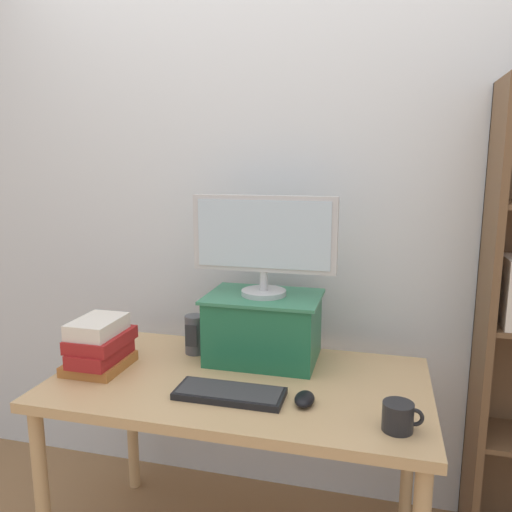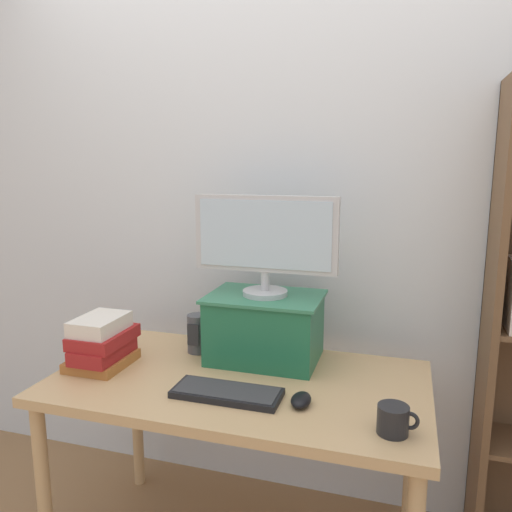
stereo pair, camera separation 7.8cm
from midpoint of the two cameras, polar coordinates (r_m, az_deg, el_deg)
The scene contains 9 objects.
back_wall at distance 2.23m, azimuth 0.95°, elevation 4.83°, with size 7.00×0.08×2.60m.
desk at distance 1.89m, azimuth -3.12°, elevation -16.06°, with size 1.34×0.73×0.76m.
riser_box at distance 1.98m, azimuth -0.25°, elevation -7.98°, with size 0.44×0.32×0.26m.
computer_monitor at distance 1.89m, azimuth -0.27°, elevation 1.89°, with size 0.56×0.17×0.39m.
keyboard at distance 1.72m, azimuth -4.36°, elevation -15.39°, with size 0.36×0.15×0.02m.
computer_mouse at distance 1.67m, azimuth 4.20°, elevation -16.00°, with size 0.06×0.10×0.04m.
book_stack at distance 2.00m, azimuth -18.51°, elevation -9.66°, with size 0.20×0.26×0.20m.
coffee_mug at distance 1.56m, azimuth 14.57°, elevation -17.36°, with size 0.12×0.09×0.08m.
desk_speaker at distance 2.07m, azimuth -8.06°, elevation -8.87°, with size 0.08×0.09×0.16m.
Camera 1 is at (0.48, -1.62, 1.52)m, focal length 35.00 mm.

